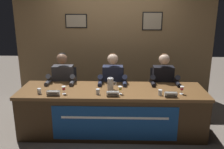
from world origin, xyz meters
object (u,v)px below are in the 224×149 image
Objects in this scene: water_cup_left at (39,91)px; nameplate_left at (53,93)px; panelist_left at (62,82)px; water_cup_right at (160,93)px; chair_center at (113,93)px; water_cup_center at (98,92)px; nameplate_right at (171,95)px; water_pitcher_central at (110,84)px; conference_table at (112,106)px; panelist_center at (113,82)px; juice_glass_left at (64,89)px; juice_glass_right at (182,89)px; panelist_right at (164,83)px; nameplate_center at (113,94)px; juice_glass_center at (120,89)px; chair_left at (66,93)px; chair_right at (161,94)px.

nameplate_left is at bearing -17.91° from water_cup_left.
panelist_left reaches higher than nameplate_left.
panelist_left is 1.76m from water_cup_right.
water_cup_center is at bearing -104.17° from chair_center.
water_pitcher_central reaches higher than nameplate_right.
panelist_left reaches higher than water_cup_right.
panelist_center is (-0.00, 0.52, 0.22)m from conference_table.
water_cup_left is 2.00m from nameplate_right.
panelist_center is (0.73, 0.64, -0.10)m from juice_glass_left.
panelist_center is 1.23m from juice_glass_right.
panelist_right is (1.11, 0.63, -0.05)m from water_cup_center.
nameplate_center is (0.02, -0.92, 0.33)m from chair_center.
water_cup_left is 0.69× the size of juice_glass_center.
water_cup_left is 2.11m from panelist_right.
nameplate_center is 2.23× the size of water_cup_right.
water_cup_center is (0.67, 0.08, -0.00)m from nameplate_left.
juice_glass_right is at bearing -36.15° from chair_center.
conference_table is 2.41× the size of panelist_right.
water_pitcher_central is (0.87, -0.61, 0.39)m from chair_left.
panelist_center is (1.11, 0.64, -0.05)m from water_cup_left.
juice_glass_center is at bearing -77.98° from panelist_center.
juice_glass_left is at bearing 0.60° from water_cup_left.
water_cup_center reaches higher than nameplate_center.
nameplate_center is 0.90× the size of water_pitcher_central.
juice_glass_left is at bearing -131.19° from chair_center.
chair_left is 1.00× the size of chair_right.
nameplate_center is (0.02, -0.72, 0.06)m from panelist_center.
water_cup_left is at bearing -167.86° from water_pitcher_central.
panelist_right is at bearing 88.71° from nameplate_right.
panelist_right is 1.02m from water_pitcher_central.
water_cup_right is at bearing -0.24° from juice_glass_left.
nameplate_left is at bearing -173.04° from water_cup_center.
water_pitcher_central is (0.19, 0.23, 0.06)m from water_cup_center.
juice_glass_right is 1.46× the size of water_cup_right.
nameplate_left is 1.76m from nameplate_right.
chair_center is 1.17m from water_cup_right.
water_pitcher_central is at bearing 12.14° from water_cup_left.
chair_center is at bearing 48.81° from juice_glass_left.
nameplate_right is 0.17m from water_cup_right.
panelist_right is at bearing 17.64° from water_cup_left.
conference_table is 1.15m from chair_right.
juice_glass_center is at bearing 177.20° from water_cup_right.
water_pitcher_central is at bearing 126.86° from juice_glass_center.
conference_table is 0.95m from nameplate_right.
nameplate_left is 1.62m from water_cup_right.
panelist_left is at bearing 158.57° from water_cup_right.
nameplate_right is (-0.02, -0.72, 0.06)m from panelist_right.
nameplate_left is 0.16× the size of panelist_right.
water_cup_center is 0.09× the size of chair_right.
nameplate_center is at bearing -44.92° from chair_left.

